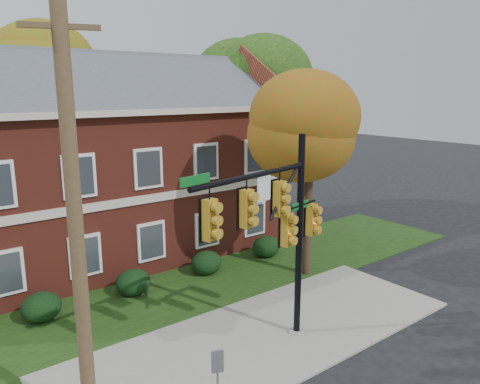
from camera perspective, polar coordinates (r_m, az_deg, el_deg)
ground at (r=15.61m, az=5.55°, el=-18.65°), size 120.00×120.00×0.00m
sidewalk at (r=16.23m, az=3.02°, el=-17.14°), size 14.00×5.00×0.08m
grass_strip at (r=19.87m, az=-6.63°, el=-11.45°), size 30.00×6.00×0.04m
apartment_building at (r=22.98m, az=-19.04°, el=4.14°), size 18.80×8.80×9.74m
hedge_left at (r=18.37m, az=-23.07°, el=-12.77°), size 1.40×1.26×1.05m
hedge_center at (r=19.40m, az=-12.90°, el=-10.69°), size 1.40×1.26×1.05m
hedge_right at (r=20.96m, az=-4.12°, el=-8.59°), size 1.40×1.26×1.05m
hedge_far_right at (r=22.96m, az=3.21°, el=-6.67°), size 1.40×1.26×1.05m
tree_near_right at (r=19.85m, az=9.34°, el=8.33°), size 4.50×4.25×8.58m
tree_right_rear at (r=29.14m, az=1.90°, el=12.63°), size 6.30×5.95×10.62m
tree_far_rear at (r=30.67m, az=-22.06°, el=13.09°), size 6.84×6.46×11.52m
traffic_signal at (r=13.95m, az=4.64°, el=-3.75°), size 5.91×1.45×6.71m
utility_pole at (r=10.71m, az=-19.37°, el=-4.32°), size 1.53×0.53×10.04m
sign_post at (r=11.93m, az=-2.75°, el=-21.45°), size 0.29×0.14×2.07m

